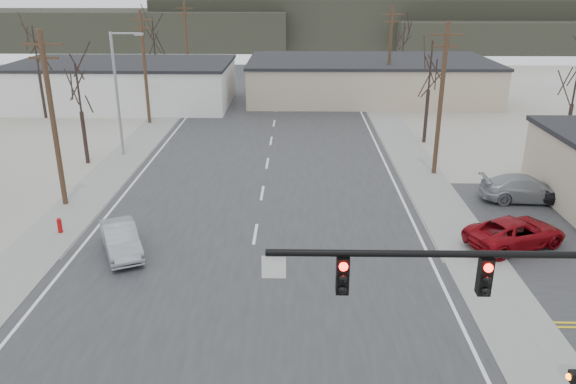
# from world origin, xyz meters

# --- Properties ---
(ground) EXTENTS (140.00, 140.00, 0.00)m
(ground) POSITION_xyz_m (0.00, 0.00, 0.00)
(ground) COLOR beige
(ground) RESTS_ON ground
(main_road) EXTENTS (18.00, 110.00, 0.05)m
(main_road) POSITION_xyz_m (0.00, 15.00, 0.02)
(main_road) COLOR #2A2B2D
(main_road) RESTS_ON ground
(cross_road) EXTENTS (90.00, 10.00, 0.04)m
(cross_road) POSITION_xyz_m (0.00, 0.00, 0.02)
(cross_road) COLOR #2A2B2D
(cross_road) RESTS_ON ground
(sidewalk_left) EXTENTS (3.00, 90.00, 0.06)m
(sidewalk_left) POSITION_xyz_m (-10.60, 20.00, 0.03)
(sidewalk_left) COLOR gray
(sidewalk_left) RESTS_ON ground
(sidewalk_right) EXTENTS (3.00, 90.00, 0.06)m
(sidewalk_right) POSITION_xyz_m (10.60, 20.00, 0.03)
(sidewalk_right) COLOR gray
(sidewalk_right) RESTS_ON ground
(traffic_signal_mast) EXTENTS (8.95, 0.43, 7.20)m
(traffic_signal_mast) POSITION_xyz_m (7.89, -6.20, 4.67)
(traffic_signal_mast) COLOR black
(traffic_signal_mast) RESTS_ON ground
(fire_hydrant) EXTENTS (0.24, 0.24, 0.87)m
(fire_hydrant) POSITION_xyz_m (-10.20, 8.00, 0.45)
(fire_hydrant) COLOR #A50C0C
(fire_hydrant) RESTS_ON ground
(building_left_far) EXTENTS (22.30, 12.30, 4.50)m
(building_left_far) POSITION_xyz_m (-16.00, 40.00, 2.26)
(building_left_far) COLOR silver
(building_left_far) RESTS_ON ground
(building_right_far) EXTENTS (26.30, 14.30, 4.30)m
(building_right_far) POSITION_xyz_m (10.00, 44.00, 2.15)
(building_right_far) COLOR tan
(building_right_far) RESTS_ON ground
(upole_left_b) EXTENTS (2.20, 0.30, 10.00)m
(upole_left_b) POSITION_xyz_m (-11.50, 12.00, 5.22)
(upole_left_b) COLOR #482E21
(upole_left_b) RESTS_ON ground
(upole_left_c) EXTENTS (2.20, 0.30, 10.00)m
(upole_left_c) POSITION_xyz_m (-11.50, 32.00, 5.22)
(upole_left_c) COLOR #482E21
(upole_left_c) RESTS_ON ground
(upole_left_d) EXTENTS (2.20, 0.30, 10.00)m
(upole_left_d) POSITION_xyz_m (-11.50, 52.00, 5.22)
(upole_left_d) COLOR #482E21
(upole_left_d) RESTS_ON ground
(upole_right_a) EXTENTS (2.20, 0.30, 10.00)m
(upole_right_a) POSITION_xyz_m (11.50, 18.00, 5.22)
(upole_right_a) COLOR #482E21
(upole_right_a) RESTS_ON ground
(upole_right_b) EXTENTS (2.20, 0.30, 10.00)m
(upole_right_b) POSITION_xyz_m (11.50, 40.00, 5.22)
(upole_right_b) COLOR #482E21
(upole_right_b) RESTS_ON ground
(streetlight_main) EXTENTS (2.40, 0.25, 9.00)m
(streetlight_main) POSITION_xyz_m (-10.80, 22.00, 5.09)
(streetlight_main) COLOR gray
(streetlight_main) RESTS_ON ground
(tree_left_near) EXTENTS (3.30, 3.30, 7.35)m
(tree_left_near) POSITION_xyz_m (-13.00, 20.00, 5.23)
(tree_left_near) COLOR #30231D
(tree_left_near) RESTS_ON ground
(tree_right_mid) EXTENTS (3.74, 3.74, 8.33)m
(tree_right_mid) POSITION_xyz_m (12.50, 26.00, 5.93)
(tree_right_mid) COLOR #30231D
(tree_right_mid) RESTS_ON ground
(tree_left_far) EXTENTS (3.96, 3.96, 8.82)m
(tree_left_far) POSITION_xyz_m (-14.00, 46.00, 6.28)
(tree_left_far) COLOR #30231D
(tree_left_far) RESTS_ON ground
(tree_right_far) EXTENTS (3.52, 3.52, 7.84)m
(tree_right_far) POSITION_xyz_m (15.00, 52.00, 5.58)
(tree_right_far) COLOR #30231D
(tree_right_far) RESTS_ON ground
(tree_lot) EXTENTS (3.52, 3.52, 7.84)m
(tree_lot) POSITION_xyz_m (22.00, 22.00, 5.58)
(tree_lot) COLOR #30231D
(tree_lot) RESTS_ON ground
(tree_left_mid) EXTENTS (3.96, 3.96, 8.82)m
(tree_left_mid) POSITION_xyz_m (-22.00, 34.00, 6.28)
(tree_left_mid) COLOR #30231D
(tree_left_mid) RESTS_ON ground
(hill_left) EXTENTS (70.00, 18.00, 7.00)m
(hill_left) POSITION_xyz_m (-35.00, 92.00, 3.50)
(hill_left) COLOR #333026
(hill_left) RESTS_ON ground
(hill_center) EXTENTS (80.00, 18.00, 9.00)m
(hill_center) POSITION_xyz_m (15.00, 96.00, 4.50)
(hill_center) COLOR #333026
(hill_center) RESTS_ON ground
(hill_right) EXTENTS (60.00, 18.00, 5.50)m
(hill_right) POSITION_xyz_m (50.00, 90.00, 2.75)
(hill_right) COLOR #333026
(hill_right) RESTS_ON ground
(sedan_crossing) EXTENTS (3.18, 4.54, 1.42)m
(sedan_crossing) POSITION_xyz_m (-6.29, 5.76, 0.76)
(sedan_crossing) COLOR gray
(sedan_crossing) RESTS_ON main_road
(car_far_a) EXTENTS (2.88, 4.87, 1.32)m
(car_far_a) POSITION_xyz_m (0.92, 42.05, 0.71)
(car_far_a) COLOR black
(car_far_a) RESTS_ON main_road
(car_far_b) EXTENTS (1.89, 4.51, 1.52)m
(car_far_b) POSITION_xyz_m (-3.17, 58.88, 0.81)
(car_far_b) COLOR black
(car_far_b) RESTS_ON main_road
(car_parked_red) EXTENTS (5.67, 4.22, 1.43)m
(car_parked_red) POSITION_xyz_m (12.96, 6.89, 0.75)
(car_parked_red) COLOR maroon
(car_parked_red) RESTS_ON parking_lot
(car_parked_silver) EXTENTS (5.33, 2.31, 1.53)m
(car_parked_silver) POSITION_xyz_m (15.76, 13.00, 0.80)
(car_parked_silver) COLOR gray
(car_parked_silver) RESTS_ON parking_lot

